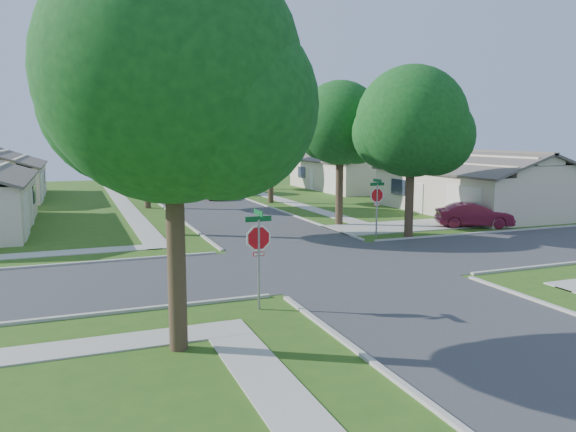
{
  "coord_description": "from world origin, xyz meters",
  "views": [
    {
      "loc": [
        -9.72,
        -20.08,
        5.09
      ],
      "look_at": [
        -0.82,
        2.96,
        1.6
      ],
      "focal_mm": 35.0,
      "sensor_mm": 36.0,
      "label": 1
    }
  ],
  "objects_px": {
    "tree_e_near": "(341,127)",
    "tree_w_mid": "(146,117)",
    "house_ne_far": "(352,174)",
    "stop_sign_sw": "(259,242)",
    "tree_sw_corner": "(174,85)",
    "tree_w_far": "(128,132)",
    "tree_ne_corner": "(412,127)",
    "tree_e_far": "(227,128)",
    "tree_e_mid": "(271,122)",
    "car_curb_west": "(164,182)",
    "tree_w_near": "(175,117)",
    "car_curb_east": "(214,191)",
    "car_driveway": "(474,215)",
    "stop_sign_ne": "(377,198)",
    "house_ne_near": "(475,190)"
  },
  "relations": [
    {
      "from": "tree_w_mid",
      "to": "tree_ne_corner",
      "type": "relative_size",
      "value": 1.1
    },
    {
      "from": "tree_w_mid",
      "to": "tree_sw_corner",
      "type": "height_order",
      "value": "tree_w_mid"
    },
    {
      "from": "tree_w_far",
      "to": "car_curb_west",
      "type": "xyz_separation_m",
      "value": [
        3.45,
        1.81,
        -4.8
      ]
    },
    {
      "from": "house_ne_near",
      "to": "car_curb_west",
      "type": "bearing_deg",
      "value": 124.71
    },
    {
      "from": "house_ne_near",
      "to": "car_curb_east",
      "type": "distance_m",
      "value": 20.48
    },
    {
      "from": "tree_e_far",
      "to": "tree_sw_corner",
      "type": "height_order",
      "value": "tree_sw_corner"
    },
    {
      "from": "tree_ne_corner",
      "to": "stop_sign_sw",
      "type": "bearing_deg",
      "value": -141.16
    },
    {
      "from": "tree_e_far",
      "to": "tree_w_mid",
      "type": "xyz_separation_m",
      "value": [
        -9.39,
        -13.0,
        0.51
      ]
    },
    {
      "from": "stop_sign_sw",
      "to": "tree_ne_corner",
      "type": "distance_m",
      "value": 14.64
    },
    {
      "from": "tree_e_mid",
      "to": "car_curb_west",
      "type": "xyz_separation_m",
      "value": [
        -5.96,
        14.81,
        -5.55
      ]
    },
    {
      "from": "car_driveway",
      "to": "stop_sign_ne",
      "type": "bearing_deg",
      "value": 120.75
    },
    {
      "from": "tree_w_mid",
      "to": "house_ne_far",
      "type": "distance_m",
      "value": 22.68
    },
    {
      "from": "tree_w_near",
      "to": "car_curb_east",
      "type": "xyz_separation_m",
      "value": [
        5.84,
        16.13,
        -5.46
      ]
    },
    {
      "from": "stop_sign_ne",
      "to": "tree_e_far",
      "type": "bearing_deg",
      "value": 89.9
    },
    {
      "from": "house_ne_far",
      "to": "car_curb_east",
      "type": "height_order",
      "value": "house_ne_far"
    },
    {
      "from": "stop_sign_sw",
      "to": "tree_w_near",
      "type": "relative_size",
      "value": 0.33
    },
    {
      "from": "car_driveway",
      "to": "car_curb_west",
      "type": "relative_size",
      "value": 0.86
    },
    {
      "from": "tree_ne_corner",
      "to": "car_driveway",
      "type": "distance_m",
      "value": 7.22
    },
    {
      "from": "stop_sign_ne",
      "to": "car_curb_west",
      "type": "height_order",
      "value": "stop_sign_ne"
    },
    {
      "from": "tree_w_near",
      "to": "house_ne_near",
      "type": "bearing_deg",
      "value": 5.51
    },
    {
      "from": "car_curb_east",
      "to": "car_curb_west",
      "type": "height_order",
      "value": "car_curb_west"
    },
    {
      "from": "tree_w_near",
      "to": "tree_e_far",
      "type": "bearing_deg",
      "value": 69.4
    },
    {
      "from": "tree_ne_corner",
      "to": "house_ne_near",
      "type": "xyz_separation_m",
      "value": [
        9.63,
        6.79,
        -4.08
      ]
    },
    {
      "from": "tree_w_mid",
      "to": "tree_sw_corner",
      "type": "bearing_deg",
      "value": -95.7
    },
    {
      "from": "stop_sign_ne",
      "to": "tree_e_far",
      "type": "distance_m",
      "value": 29.57
    },
    {
      "from": "car_curb_west",
      "to": "tree_w_near",
      "type": "bearing_deg",
      "value": 74.76
    },
    {
      "from": "tree_e_mid",
      "to": "car_curb_east",
      "type": "distance_m",
      "value": 7.81
    },
    {
      "from": "stop_sign_sw",
      "to": "house_ne_far",
      "type": "distance_m",
      "value": 39.55
    },
    {
      "from": "stop_sign_sw",
      "to": "tree_sw_corner",
      "type": "xyz_separation_m",
      "value": [
        -2.74,
        -2.29,
        4.23
      ]
    },
    {
      "from": "house_ne_near",
      "to": "car_driveway",
      "type": "bearing_deg",
      "value": -129.26
    },
    {
      "from": "stop_sign_ne",
      "to": "car_driveway",
      "type": "bearing_deg",
      "value": 6.71
    },
    {
      "from": "tree_w_mid",
      "to": "house_ne_far",
      "type": "height_order",
      "value": "tree_w_mid"
    },
    {
      "from": "tree_e_near",
      "to": "tree_w_far",
      "type": "xyz_separation_m",
      "value": [
        -9.4,
        25.0,
        -0.14
      ]
    },
    {
      "from": "tree_w_far",
      "to": "car_curb_west",
      "type": "relative_size",
      "value": 1.66
    },
    {
      "from": "tree_sw_corner",
      "to": "tree_e_mid",
      "type": "bearing_deg",
      "value": 66.47
    },
    {
      "from": "tree_e_near",
      "to": "tree_w_mid",
      "type": "distance_m",
      "value": 15.26
    },
    {
      "from": "tree_e_far",
      "to": "tree_w_near",
      "type": "relative_size",
      "value": 0.97
    },
    {
      "from": "tree_e_near",
      "to": "tree_ne_corner",
      "type": "height_order",
      "value": "tree_ne_corner"
    },
    {
      "from": "stop_sign_ne",
      "to": "tree_e_mid",
      "type": "distance_m",
      "value": 16.84
    },
    {
      "from": "tree_w_near",
      "to": "car_driveway",
      "type": "relative_size",
      "value": 2.15
    },
    {
      "from": "tree_e_near",
      "to": "tree_sw_corner",
      "type": "distance_m",
      "value": 20.12
    },
    {
      "from": "tree_w_far",
      "to": "tree_ne_corner",
      "type": "relative_size",
      "value": 0.93
    },
    {
      "from": "stop_sign_sw",
      "to": "stop_sign_ne",
      "type": "xyz_separation_m",
      "value": [
        9.4,
        9.4,
        0.0
      ]
    },
    {
      "from": "tree_e_mid",
      "to": "tree_e_far",
      "type": "bearing_deg",
      "value": 90.02
    },
    {
      "from": "stop_sign_sw",
      "to": "tree_w_mid",
      "type": "height_order",
      "value": "tree_w_mid"
    },
    {
      "from": "car_driveway",
      "to": "tree_sw_corner",
      "type": "bearing_deg",
      "value": 147.46
    },
    {
      "from": "stop_sign_sw",
      "to": "tree_e_near",
      "type": "xyz_separation_m",
      "value": [
        9.45,
        13.71,
        3.61
      ]
    },
    {
      "from": "stop_sign_sw",
      "to": "house_ne_near",
      "type": "relative_size",
      "value": 0.22
    },
    {
      "from": "house_ne_near",
      "to": "tree_ne_corner",
      "type": "bearing_deg",
      "value": -144.82
    },
    {
      "from": "tree_w_mid",
      "to": "tree_sw_corner",
      "type": "relative_size",
      "value": 1.0
    }
  ]
}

